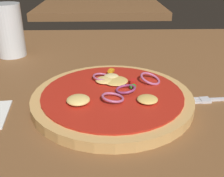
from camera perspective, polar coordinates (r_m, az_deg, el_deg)
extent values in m
cube|color=brown|center=(0.54, -0.06, -2.96)|extent=(1.15, 1.05, 0.04)
cylinder|color=tan|center=(0.50, 0.06, -2.14)|extent=(0.29, 0.29, 0.02)
cylinder|color=red|center=(0.49, 0.07, -1.04)|extent=(0.26, 0.26, 0.00)
ellipsoid|color=#EFCC72|center=(0.53, -1.53, 1.80)|extent=(0.04, 0.04, 0.01)
ellipsoid|color=#E5BC60|center=(0.53, 0.77, 1.65)|extent=(0.05, 0.05, 0.01)
ellipsoid|color=#EFCC72|center=(0.46, -7.14, -2.40)|extent=(0.04, 0.04, 0.01)
ellipsoid|color=#E5BC60|center=(0.46, 7.49, -2.27)|extent=(0.04, 0.04, 0.01)
ellipsoid|color=#F4DB8E|center=(0.55, 0.14, 2.52)|extent=(0.03, 0.03, 0.01)
torus|color=#B25984|center=(0.46, 0.72, -1.90)|extent=(0.05, 0.05, 0.01)
torus|color=#B25984|center=(0.54, 8.05, 2.09)|extent=(0.05, 0.06, 0.02)
torus|color=#B25984|center=(0.54, -2.17, 2.46)|extent=(0.04, 0.04, 0.01)
torus|color=#93386B|center=(0.49, 2.91, -0.11)|extent=(0.05, 0.05, 0.01)
cube|color=orange|center=(0.57, 0.20, 3.74)|extent=(0.01, 0.02, 0.01)
cube|color=#2D8C28|center=(0.50, 4.33, 0.51)|extent=(0.01, 0.01, 0.00)
cube|color=red|center=(0.52, 4.55, 1.53)|extent=(0.01, 0.02, 0.01)
cube|color=silver|center=(0.53, 19.04, -2.31)|extent=(0.02, 0.02, 0.01)
cube|color=silver|center=(0.53, 16.13, -2.06)|extent=(0.03, 0.00, 0.00)
cube|color=silver|center=(0.53, 16.35, -2.34)|extent=(0.03, 0.00, 0.00)
cube|color=silver|center=(0.52, 16.56, -2.63)|extent=(0.03, 0.00, 0.00)
cube|color=silver|center=(0.52, 16.78, -2.92)|extent=(0.03, 0.00, 0.00)
cylinder|color=silver|center=(0.78, -20.94, 11.37)|extent=(0.07, 0.07, 0.14)
cylinder|color=#C67214|center=(0.79, -20.58, 9.17)|extent=(0.07, 0.07, 0.08)
cube|color=brown|center=(1.64, -2.41, 16.68)|extent=(0.71, 0.57, 0.04)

